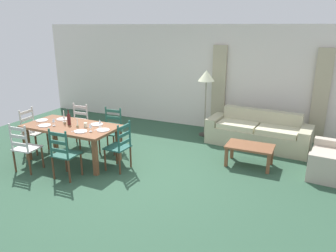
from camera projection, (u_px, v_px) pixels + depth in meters
ground_plane at (134, 171)px, 6.21m from camera, size 9.60×9.60×0.02m
wall_far at (196, 77)px, 8.66m from camera, size 9.60×0.16×2.70m
curtain_panel_left at (219, 89)px, 8.34m from camera, size 0.35×0.08×2.20m
curtain_panel_right at (320, 97)px, 7.37m from camera, size 0.35×0.08×2.20m
dining_table at (71, 129)px, 6.49m from camera, size 1.90×0.96×0.75m
dining_chair_near_left at (25, 148)px, 6.05m from camera, size 0.45×0.43×0.96m
dining_chair_near_right at (64, 154)px, 5.76m from camera, size 0.43×0.41×0.96m
dining_chair_far_left at (78, 125)px, 7.40m from camera, size 0.44×0.42×0.96m
dining_chair_far_right at (111, 130)px, 7.05m from camera, size 0.45×0.43×0.96m
dining_chair_head_west at (33, 130)px, 7.03m from camera, size 0.43×0.45×0.96m
dining_chair_head_east at (120, 146)px, 6.11m from camera, size 0.42×0.44×0.96m
dinner_plate_near_left at (45, 125)px, 6.43m from camera, size 0.24×0.24×0.02m
fork_near_left at (39, 125)px, 6.49m from camera, size 0.02×0.17×0.01m
dinner_plate_near_right at (81, 131)px, 6.07m from camera, size 0.24×0.24×0.02m
fork_near_right at (74, 131)px, 6.13m from camera, size 0.02×0.17×0.01m
dinner_plate_far_left at (62, 119)px, 6.86m from camera, size 0.24×0.24×0.02m
fork_far_left at (57, 119)px, 6.93m from camera, size 0.02×0.17×0.01m
dinner_plate_far_right at (97, 124)px, 6.50m from camera, size 0.24×0.24×0.02m
fork_far_right at (91, 124)px, 6.56m from camera, size 0.02×0.17×0.01m
dinner_plate_head_west at (42, 120)px, 6.78m from camera, size 0.24×0.24×0.02m
fork_head_west at (37, 120)px, 6.84m from camera, size 0.03×0.17×0.01m
dinner_plate_head_east at (103, 130)px, 6.15m from camera, size 0.24×0.24×0.02m
fork_head_east at (97, 129)px, 6.21m from camera, size 0.02×0.17×0.01m
wine_bottle at (69, 119)px, 6.48m from camera, size 0.07×0.07×0.32m
wine_glass_near_left at (53, 120)px, 6.42m from camera, size 0.06×0.06×0.16m
wine_glass_near_right at (90, 126)px, 6.06m from camera, size 0.06×0.06×0.16m
wine_glass_far_left at (64, 117)px, 6.68m from camera, size 0.06×0.06×0.16m
wine_glass_far_right at (100, 122)px, 6.31m from camera, size 0.06×0.06×0.16m
coffee_cup_primary at (86, 125)px, 6.34m from camera, size 0.07×0.07×0.09m
candle_tall at (64, 120)px, 6.53m from camera, size 0.05×0.05×0.28m
candle_short at (77, 125)px, 6.34m from camera, size 0.05×0.05×0.17m
couch at (258, 133)px, 7.42m from camera, size 2.34×0.98×0.80m
coffee_table at (250, 149)px, 6.33m from camera, size 0.90×0.56×0.42m
standing_lamp at (206, 80)px, 7.79m from camera, size 0.40×0.40×1.64m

